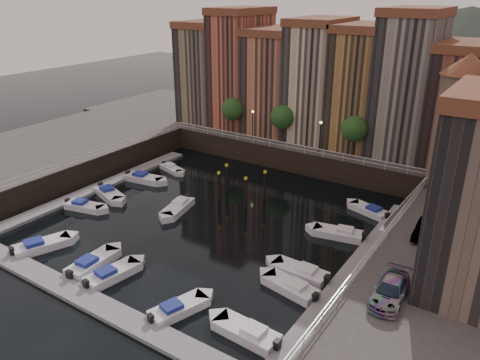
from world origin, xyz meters
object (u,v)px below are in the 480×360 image
Objects in this scene: gangway at (406,205)px; boat_left_1 at (84,206)px; boat_left_2 at (109,194)px; mooring_pilings at (239,186)px; car_b at (426,230)px; car_a at (459,201)px; car_c at (390,292)px; corner_tower at (459,121)px; boat_left_3 at (144,178)px.

boat_left_1 is at bearing -151.52° from gangway.
mooring_pilings is at bearing 50.13° from boat_left_2.
boat_left_1 is 1.16× the size of car_b.
boat_left_2 is 1.33× the size of car_a.
boat_left_2 is 1.09× the size of car_c.
mooring_pilings is at bearing 171.52° from car_b.
mooring_pilings is 1.07× the size of car_c.
gangway is 1.72× the size of car_c.
boat_left_1 is 34.86m from car_b.
car_b reaches higher than gangway.
corner_tower is 3.46× the size of car_a.
corner_tower is at bearing 57.20° from gangway.
car_c is (33.98, -5.58, 3.30)m from boat_left_2.
car_a is at bearing 83.99° from car_c.
boat_left_3 is (-0.03, 5.69, -0.00)m from boat_left_2.
gangway is at bearing -165.03° from car_a.
car_c is at bearing -27.50° from boat_left_3.
boat_left_3 is 1.27× the size of car_b.
car_a is (1.85, -4.62, -6.51)m from corner_tower.
boat_left_1 is 38.57m from car_a.
gangway is at bearing 15.24° from boat_left_1.
corner_tower is 3.33× the size of car_b.
car_c reaches higher than boat_left_1.
mooring_pilings is at bearing -151.83° from car_a.
car_b reaches higher than boat_left_2.
corner_tower reaches higher than car_c.
car_a is (35.06, 6.78, 3.28)m from boat_left_3.
corner_tower is at bearing 9.79° from boat_left_3.
gangway is 5.07m from car_a.
corner_tower is 14.04m from car_b.
car_b is (3.57, -7.92, 1.77)m from gangway.
car_b is at bearing 0.78° from boat_left_1.
boat_left_2 is at bearing -157.43° from gangway.
boat_left_2 is (-30.28, -12.59, -1.52)m from gangway.
boat_left_1 is (-33.00, -20.83, -9.83)m from corner_tower.
boat_left_1 is at bearing -68.41° from boat_left_2.
boat_left_2 is 37.33m from car_a.
boat_left_1 is 34.01m from car_c.
gangway is 8.87m from car_b.
boat_left_3 is at bearing -161.06° from corner_tower.
gangway is 18.63m from car_c.
corner_tower reaches higher than boat_left_3.
mooring_pilings is 1.25× the size of car_b.
car_b is at bearing 26.59° from boat_left_2.
boat_left_2 is 34.33m from car_b.
corner_tower is 9.86m from gangway.
mooring_pilings reaches higher than boat_left_1.
car_a is at bearing 81.59° from car_b.
gangway is 2.00× the size of car_b.
gangway is 1.73× the size of boat_left_1.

